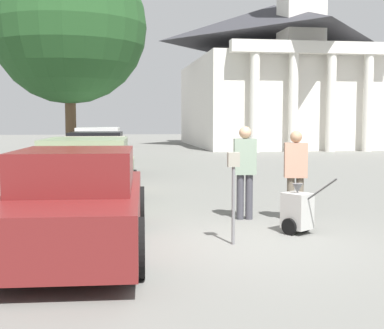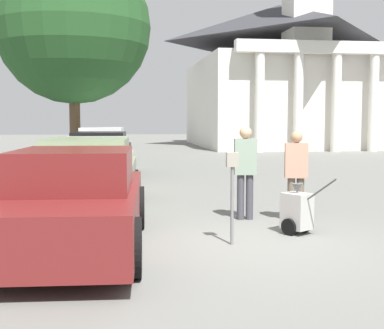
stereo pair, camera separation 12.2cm
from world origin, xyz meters
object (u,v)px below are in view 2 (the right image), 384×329
at_px(parked_car_maroon, 76,204).
at_px(parked_car_sage, 89,178).
at_px(person_supervisor, 296,170).
at_px(equipment_cart, 297,211).
at_px(church, 280,71).
at_px(parked_car_white, 103,149).
at_px(parked_car_black, 100,155).
at_px(parking_meter, 232,181).
at_px(person_worker, 245,166).
at_px(parked_car_cream, 96,165).

distance_m(parked_car_maroon, parked_car_sage, 3.26).
relative_size(person_supervisor, equipment_cart, 1.70).
bearing_deg(person_supervisor, church, -93.44).
distance_m(parked_car_white, equipment_cart, 13.19).
relative_size(parked_car_white, church, 0.23).
xyz_separation_m(parked_car_black, equipment_cart, (3.56, -9.50, -0.32)).
relative_size(parked_car_sage, equipment_cart, 5.38).
height_order(parked_car_maroon, parked_car_white, parked_car_white).
xyz_separation_m(parking_meter, equipment_cart, (1.24, 0.62, -0.60)).
height_order(parking_meter, church, church).
distance_m(equipment_cart, church, 30.45).
distance_m(parked_car_sage, church, 29.24).
bearing_deg(parking_meter, equipment_cart, 26.50).
relative_size(parked_car_white, person_worker, 2.72).
height_order(parked_car_sage, person_supervisor, person_supervisor).
relative_size(parked_car_maroon, person_worker, 2.72).
relative_size(parked_car_black, parked_car_white, 1.02).
distance_m(parked_car_cream, church, 26.16).
height_order(parked_car_white, person_worker, person_worker).
bearing_deg(parked_car_cream, person_supervisor, -48.77).
height_order(parking_meter, person_worker, person_worker).
height_order(person_worker, equipment_cart, person_worker).
distance_m(parked_car_maroon, church, 32.20).
bearing_deg(person_worker, person_supervisor, 168.82).
bearing_deg(parked_car_black, person_supervisor, -61.85).
distance_m(parked_car_black, person_worker, 8.68).
height_order(parked_car_cream, person_supervisor, person_supervisor).
distance_m(parked_car_maroon, parked_car_cream, 6.75).
distance_m(parked_car_sage, parked_car_black, 6.91).
relative_size(parked_car_maroon, equipment_cart, 4.86).
relative_size(parked_car_maroon, parked_car_cream, 1.02).
relative_size(parked_car_white, equipment_cart, 4.85).
xyz_separation_m(parked_car_white, person_supervisor, (3.90, -11.63, 0.23)).
bearing_deg(parked_car_maroon, parked_car_sage, 93.35).
xyz_separation_m(parked_car_black, parked_car_white, (-0.00, 3.19, 0.03)).
bearing_deg(parked_car_maroon, person_worker, 37.53).
xyz_separation_m(parked_car_black, person_worker, (3.00, -8.14, 0.31)).
relative_size(person_worker, person_supervisor, 1.05).
distance_m(person_supervisor, church, 29.25).
relative_size(parked_car_maroon, parked_car_black, 0.98).
xyz_separation_m(parked_car_white, person_worker, (3.00, -11.33, 0.28)).
bearing_deg(parked_car_sage, parked_car_cream, 93.34).
xyz_separation_m(parked_car_maroon, parked_car_white, (0.00, 13.36, 0.04)).
bearing_deg(parked_car_sage, church, 68.60).
height_order(parked_car_white, person_supervisor, person_supervisor).
xyz_separation_m(parked_car_white, church, (12.09, 16.12, 4.59)).
bearing_deg(parked_car_white, parked_car_black, -86.65).
distance_m(person_worker, person_supervisor, 0.95).
bearing_deg(person_worker, parked_car_sage, -14.97).
bearing_deg(person_supervisor, parked_car_maroon, 37.02).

